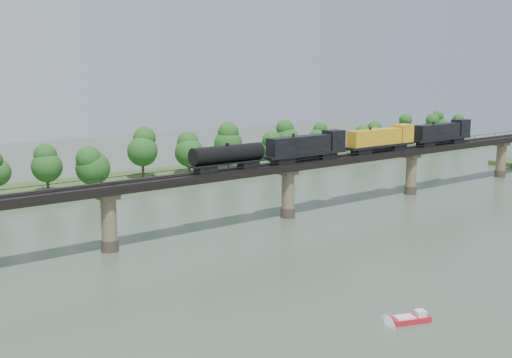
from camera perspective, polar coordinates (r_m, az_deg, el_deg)
ground at (r=113.49m, az=12.90°, el=-6.08°), size 400.00×400.00×0.00m
far_bank at (r=177.69m, az=-8.91°, el=0.08°), size 300.00×24.00×1.60m
bridge at (r=132.43m, az=2.85°, el=-1.12°), size 236.00×30.00×11.50m
bridge_superstructure at (r=131.36m, az=2.88°, el=1.59°), size 220.00×4.90×0.75m
far_treeline at (r=168.73m, az=-10.66°, el=2.27°), size 289.06×17.54×13.60m
freight_train at (r=145.20m, az=8.97°, el=3.28°), size 85.52×3.33×5.89m
motorboat at (r=82.38m, az=13.59°, el=-11.97°), size 5.29×3.43×1.39m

